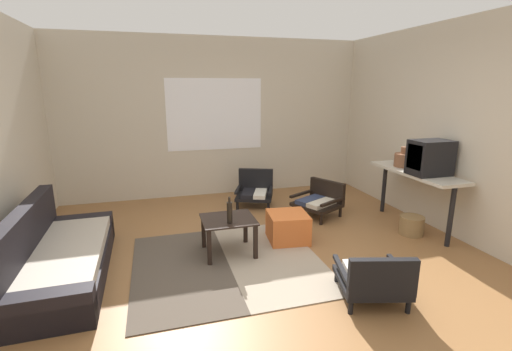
{
  "coord_description": "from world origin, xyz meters",
  "views": [
    {
      "loc": [
        -1.03,
        -3.18,
        1.88
      ],
      "look_at": [
        0.09,
        0.76,
        0.86
      ],
      "focal_mm": 25.11,
      "sensor_mm": 36.0,
      "label": 1
    }
  ],
  "objects_px": {
    "coffee_table": "(228,226)",
    "clay_vase": "(404,159)",
    "ottoman_orange": "(288,227)",
    "couch": "(57,258)",
    "armchair_striped_foreground": "(374,279)",
    "glass_bottle": "(230,212)",
    "armchair_by_window": "(255,190)",
    "armchair_corner": "(320,199)",
    "wicker_basket": "(412,225)",
    "crt_television": "(430,158)",
    "console_shelf": "(416,177)"
  },
  "relations": [
    {
      "from": "coffee_table",
      "to": "clay_vase",
      "type": "height_order",
      "value": "clay_vase"
    },
    {
      "from": "ottoman_orange",
      "to": "clay_vase",
      "type": "bearing_deg",
      "value": 7.33
    },
    {
      "from": "ottoman_orange",
      "to": "couch",
      "type": "bearing_deg",
      "value": -175.11
    },
    {
      "from": "armchair_striped_foreground",
      "to": "glass_bottle",
      "type": "distance_m",
      "value": 1.61
    },
    {
      "from": "armchair_by_window",
      "to": "armchair_corner",
      "type": "height_order",
      "value": "armchair_by_window"
    },
    {
      "from": "armchair_striped_foreground",
      "to": "wicker_basket",
      "type": "distance_m",
      "value": 1.8
    },
    {
      "from": "crt_television",
      "to": "glass_bottle",
      "type": "xyz_separation_m",
      "value": [
        -2.59,
        -0.03,
        -0.46
      ]
    },
    {
      "from": "armchair_striped_foreground",
      "to": "armchair_corner",
      "type": "distance_m",
      "value": 2.24
    },
    {
      "from": "crt_television",
      "to": "clay_vase",
      "type": "relative_size",
      "value": 1.74
    },
    {
      "from": "couch",
      "to": "clay_vase",
      "type": "xyz_separation_m",
      "value": [
        4.35,
        0.45,
        0.67
      ]
    },
    {
      "from": "armchair_striped_foreground",
      "to": "armchair_corner",
      "type": "bearing_deg",
      "value": 76.52
    },
    {
      "from": "coffee_table",
      "to": "armchair_corner",
      "type": "xyz_separation_m",
      "value": [
        1.57,
        0.88,
        -0.1
      ]
    },
    {
      "from": "couch",
      "to": "wicker_basket",
      "type": "xyz_separation_m",
      "value": [
        4.17,
        -0.05,
        -0.1
      ]
    },
    {
      "from": "coffee_table",
      "to": "clay_vase",
      "type": "relative_size",
      "value": 2.13
    },
    {
      "from": "couch",
      "to": "armchair_striped_foreground",
      "type": "distance_m",
      "value": 3.07
    },
    {
      "from": "couch",
      "to": "glass_bottle",
      "type": "xyz_separation_m",
      "value": [
        1.75,
        -0.06,
        0.33
      ]
    },
    {
      "from": "coffee_table",
      "to": "glass_bottle",
      "type": "relative_size",
      "value": 2.0
    },
    {
      "from": "clay_vase",
      "to": "armchair_corner",
      "type": "bearing_deg",
      "value": 153.79
    },
    {
      "from": "ottoman_orange",
      "to": "armchair_striped_foreground",
      "type": "bearing_deg",
      "value": -79.55
    },
    {
      "from": "glass_bottle",
      "to": "wicker_basket",
      "type": "distance_m",
      "value": 2.46
    },
    {
      "from": "ottoman_orange",
      "to": "coffee_table",
      "type": "bearing_deg",
      "value": -169.39
    },
    {
      "from": "armchair_corner",
      "to": "glass_bottle",
      "type": "bearing_deg",
      "value": -147.37
    },
    {
      "from": "couch",
      "to": "clay_vase",
      "type": "distance_m",
      "value": 4.42
    },
    {
      "from": "coffee_table",
      "to": "clay_vase",
      "type": "bearing_deg",
      "value": 8.33
    },
    {
      "from": "armchair_corner",
      "to": "armchair_by_window",
      "type": "bearing_deg",
      "value": 136.38
    },
    {
      "from": "armchair_striped_foreground",
      "to": "ottoman_orange",
      "type": "bearing_deg",
      "value": 100.45
    },
    {
      "from": "coffee_table",
      "to": "ottoman_orange",
      "type": "bearing_deg",
      "value": 10.61
    },
    {
      "from": "console_shelf",
      "to": "armchair_striped_foreground",
      "type": "bearing_deg",
      "value": -137.56
    },
    {
      "from": "couch",
      "to": "armchair_by_window",
      "type": "bearing_deg",
      "value": 33.9
    },
    {
      "from": "coffee_table",
      "to": "console_shelf",
      "type": "relative_size",
      "value": 0.42
    },
    {
      "from": "glass_bottle",
      "to": "coffee_table",
      "type": "bearing_deg",
      "value": 85.71
    },
    {
      "from": "couch",
      "to": "crt_television",
      "type": "xyz_separation_m",
      "value": [
        4.35,
        -0.04,
        0.79
      ]
    },
    {
      "from": "armchair_by_window",
      "to": "armchair_striped_foreground",
      "type": "height_order",
      "value": "armchair_by_window"
    },
    {
      "from": "console_shelf",
      "to": "armchair_by_window",
      "type": "bearing_deg",
      "value": 139.87
    },
    {
      "from": "armchair_by_window",
      "to": "armchair_corner",
      "type": "xyz_separation_m",
      "value": [
        0.79,
        -0.76,
        -0.01
      ]
    },
    {
      "from": "crt_television",
      "to": "clay_vase",
      "type": "distance_m",
      "value": 0.5
    },
    {
      "from": "armchair_by_window",
      "to": "glass_bottle",
      "type": "bearing_deg",
      "value": -113.97
    },
    {
      "from": "armchair_corner",
      "to": "glass_bottle",
      "type": "xyz_separation_m",
      "value": [
        -1.58,
        -1.01,
        0.31
      ]
    },
    {
      "from": "armchair_by_window",
      "to": "crt_television",
      "type": "xyz_separation_m",
      "value": [
        1.81,
        -1.74,
        0.76
      ]
    },
    {
      "from": "coffee_table",
      "to": "armchair_corner",
      "type": "distance_m",
      "value": 1.8
    },
    {
      "from": "glass_bottle",
      "to": "clay_vase",
      "type": "bearing_deg",
      "value": 11.15
    },
    {
      "from": "couch",
      "to": "coffee_table",
      "type": "bearing_deg",
      "value": 2.31
    },
    {
      "from": "armchair_striped_foreground",
      "to": "console_shelf",
      "type": "distance_m",
      "value": 2.14
    },
    {
      "from": "couch",
      "to": "glass_bottle",
      "type": "relative_size",
      "value": 6.59
    },
    {
      "from": "glass_bottle",
      "to": "wicker_basket",
      "type": "relative_size",
      "value": 0.98
    },
    {
      "from": "crt_television",
      "to": "wicker_basket",
      "type": "relative_size",
      "value": 1.6
    },
    {
      "from": "coffee_table",
      "to": "armchair_striped_foreground",
      "type": "height_order",
      "value": "armchair_striped_foreground"
    },
    {
      "from": "wicker_basket",
      "to": "armchair_by_window",
      "type": "bearing_deg",
      "value": 133.0
    },
    {
      "from": "armchair_striped_foreground",
      "to": "armchair_corner",
      "type": "relative_size",
      "value": 0.91
    },
    {
      "from": "console_shelf",
      "to": "ottoman_orange",
      "type": "bearing_deg",
      "value": 178.81
    }
  ]
}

